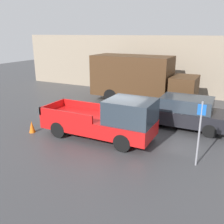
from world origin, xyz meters
name	(u,v)px	position (x,y,z in m)	size (l,w,h in m)	color
ground_plane	(117,132)	(0.00, 0.00, 0.00)	(60.00, 60.00, 0.00)	#3D3D3F
building_wall	(167,66)	(0.00, 9.36, 2.35)	(28.00, 0.15, 4.71)	gray
pickup_truck	(107,120)	(-0.04, -0.96, 0.98)	(5.49, 1.98, 2.10)	red
car	(184,112)	(2.90, 2.32, 0.84)	(4.75, 1.98, 1.67)	black
delivery_truck	(139,78)	(-1.12, 6.06, 1.81)	(7.42, 2.59, 3.35)	#472D19
parking_sign	(199,131)	(4.19, -1.66, 1.43)	(0.30, 0.07, 2.55)	gray
newspaper_box	(135,85)	(-2.55, 9.03, 0.57)	(0.45, 0.40, 1.14)	red
traffic_cone	(32,127)	(-3.89, -1.93, 0.30)	(0.31, 0.31, 0.61)	orange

